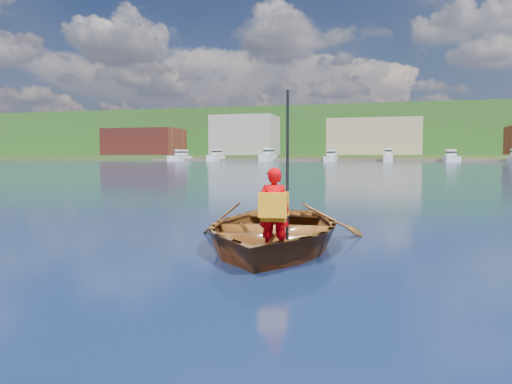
{
  "coord_description": "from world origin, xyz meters",
  "views": [
    {
      "loc": [
        0.98,
        -6.85,
        1.27
      ],
      "look_at": [
        -0.87,
        -0.07,
        0.78
      ],
      "focal_mm": 35.0,
      "sensor_mm": 36.0,
      "label": 1
    }
  ],
  "objects_px": {
    "dock": "(406,160)",
    "marina_yachts": "(396,157)",
    "child_paddler": "(274,209)",
    "rowboat": "(271,230)"
  },
  "relations": [
    {
      "from": "dock",
      "to": "marina_yachts",
      "type": "xyz_separation_m",
      "value": [
        -2.73,
        -4.68,
        0.96
      ]
    },
    {
      "from": "child_paddler",
      "to": "marina_yachts",
      "type": "bearing_deg",
      "value": 89.01
    },
    {
      "from": "child_paddler",
      "to": "marina_yachts",
      "type": "relative_size",
      "value": 0.01
    },
    {
      "from": "rowboat",
      "to": "dock",
      "type": "height_order",
      "value": "dock"
    },
    {
      "from": "child_paddler",
      "to": "dock",
      "type": "bearing_deg",
      "value": 87.99
    },
    {
      "from": "rowboat",
      "to": "marina_yachts",
      "type": "height_order",
      "value": "marina_yachts"
    },
    {
      "from": "dock",
      "to": "rowboat",
      "type": "bearing_deg",
      "value": -92.11
    },
    {
      "from": "rowboat",
      "to": "marina_yachts",
      "type": "distance_m",
      "value": 143.42
    },
    {
      "from": "dock",
      "to": "child_paddler",
      "type": "bearing_deg",
      "value": -92.01
    },
    {
      "from": "rowboat",
      "to": "child_paddler",
      "type": "distance_m",
      "value": 0.99
    }
  ]
}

